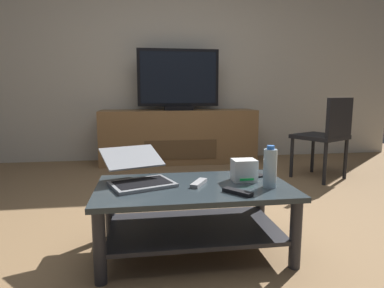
# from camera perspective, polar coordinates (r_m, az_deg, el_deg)

# --- Properties ---
(ground_plane) EXTENTS (7.68, 7.68, 0.00)m
(ground_plane) POSITION_cam_1_polar(r_m,az_deg,el_deg) (2.15, 2.37, -15.34)
(ground_plane) COLOR olive
(back_wall) EXTENTS (6.40, 0.12, 2.80)m
(back_wall) POSITION_cam_1_polar(r_m,az_deg,el_deg) (4.52, -3.86, 15.39)
(back_wall) COLOR beige
(back_wall) RESTS_ON ground
(coffee_table) EXTENTS (1.05, 0.60, 0.38)m
(coffee_table) POSITION_cam_1_polar(r_m,az_deg,el_deg) (1.84, 0.33, -10.74)
(coffee_table) COLOR #2D383D
(coffee_table) RESTS_ON ground
(media_cabinet) EXTENTS (1.95, 0.51, 0.67)m
(media_cabinet) POSITION_cam_1_polar(r_m,az_deg,el_deg) (4.21, -2.35, 1.36)
(media_cabinet) COLOR olive
(media_cabinet) RESTS_ON ground
(television) EXTENTS (1.01, 0.20, 0.75)m
(television) POSITION_cam_1_polar(r_m,az_deg,el_deg) (4.16, -2.38, 10.91)
(television) COLOR black
(television) RESTS_ON media_cabinet
(dining_chair) EXTENTS (0.60, 0.60, 0.84)m
(dining_chair) POSITION_cam_1_polar(r_m,az_deg,el_deg) (3.58, 22.35, 1.76)
(dining_chair) COLOR black
(dining_chair) RESTS_ON ground
(laptop) EXTENTS (0.44, 0.49, 0.18)m
(laptop) POSITION_cam_1_polar(r_m,az_deg,el_deg) (1.86, -9.40, -4.93)
(laptop) COLOR gray
(laptop) RESTS_ON coffee_table
(router_box) EXTENTS (0.13, 0.11, 0.12)m
(router_box) POSITION_cam_1_polar(r_m,az_deg,el_deg) (1.90, 9.01, -4.51)
(router_box) COLOR white
(router_box) RESTS_ON coffee_table
(water_bottle_near) EXTENTS (0.07, 0.07, 0.23)m
(water_bottle_near) POSITION_cam_1_polar(r_m,az_deg,el_deg) (1.79, 13.39, -4.04)
(water_bottle_near) COLOR silver
(water_bottle_near) RESTS_ON coffee_table
(cell_phone) EXTENTS (0.11, 0.16, 0.01)m
(cell_phone) POSITION_cam_1_polar(r_m,az_deg,el_deg) (2.06, 10.73, -5.18)
(cell_phone) COLOR black
(cell_phone) RESTS_ON coffee_table
(tv_remote) EXTENTS (0.13, 0.15, 0.02)m
(tv_remote) POSITION_cam_1_polar(r_m,az_deg,el_deg) (1.67, 7.89, -8.25)
(tv_remote) COLOR black
(tv_remote) RESTS_ON coffee_table
(soundbar_remote) EXTENTS (0.12, 0.16, 0.02)m
(soundbar_remote) POSITION_cam_1_polar(r_m,az_deg,el_deg) (1.81, 1.18, -6.78)
(soundbar_remote) COLOR #99999E
(soundbar_remote) RESTS_ON coffee_table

